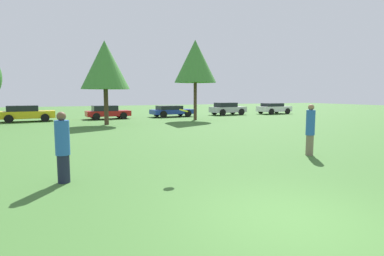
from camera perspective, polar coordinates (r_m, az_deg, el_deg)
The scene contains 11 objects.
ground_plane at distance 6.14m, azimuth 18.36°, elevation -15.94°, with size 120.00×120.00×0.00m, color #3D6B2D.
person_thrower at distance 8.65m, azimuth -22.66°, elevation -3.28°, with size 0.36×0.36×1.84m.
person_catcher at distance 12.41m, azimuth 20.89°, elevation -0.25°, with size 0.32×0.32×1.92m.
frisbee at distance 9.08m, azimuth -1.54°, elevation 3.23°, with size 0.26×0.26×0.11m.
tree_1 at distance 24.30m, azimuth -15.69°, elevation 11.06°, with size 3.56×3.56×6.24m.
tree_2 at distance 27.93m, azimuth 0.60°, elevation 12.12°, with size 3.70×3.70×7.04m.
parked_car_yellow at distance 29.67m, azimuth -28.17°, elevation 2.43°, with size 4.32×2.24×1.36m.
parked_car_red at distance 30.07m, azimuth -15.32°, elevation 2.87°, with size 4.04×2.04×1.25m.
parked_car_blue at distance 31.88m, azimuth -3.79°, elevation 3.19°, with size 4.42×2.23×1.14m.
parked_car_silver at distance 34.95m, azimuth 6.51°, elevation 3.59°, with size 4.07×2.07×1.37m.
parked_car_white at distance 37.89m, azimuth 14.78°, elevation 3.56°, with size 4.03×2.18×1.26m.
Camera 1 is at (-3.93, -4.13, 2.28)m, focal length 29.04 mm.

